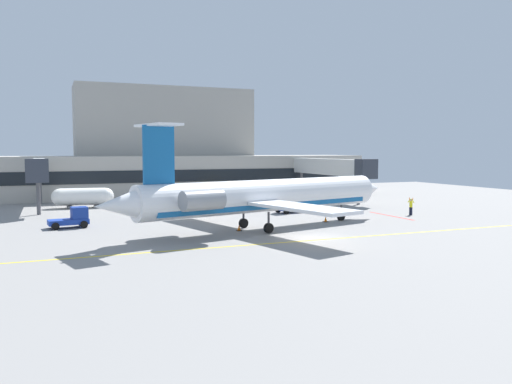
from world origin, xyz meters
TOP-DOWN VIEW (x-y plane):
  - ground at (0.00, -0.00)m, footprint 120.00×120.00m
  - terminal_building at (-5.85, 47.09)m, footprint 77.92×13.61m
  - jet_bridge_west at (18.49, 28.63)m, footprint 2.40×21.24m
  - jet_bridge_east at (-21.90, 30.79)m, footprint 2.40×17.01m
  - regional_jet at (-2.48, 5.76)m, footprint 31.70×23.56m
  - baggage_tug at (7.68, 22.86)m, footprint 4.57×3.76m
  - pushback_tractor at (-18.71, 13.76)m, footprint 3.79×2.33m
  - belt_loader at (5.39, 16.46)m, footprint 3.52×2.48m
  - fuel_tank at (-16.74, 31.30)m, footprint 7.68×2.74m
  - marshaller at (17.44, 9.28)m, footprint 0.39×0.80m
  - safety_cone_alpha at (-4.69, 5.95)m, footprint 0.47×0.47m
  - safety_cone_bravo at (5.65, 8.11)m, footprint 0.47×0.47m

SIDE VIEW (x-z plane):
  - ground at x=0.00m, z-range -0.10..0.00m
  - safety_cone_alpha at x=-4.69m, z-range -0.03..0.52m
  - safety_cone_bravo at x=5.65m, z-range -0.03..0.52m
  - pushback_tractor at x=-18.71m, z-range -0.08..1.88m
  - belt_loader at x=5.39m, z-range -0.09..1.95m
  - marshaller at x=17.44m, z-range 0.03..2.03m
  - baggage_tug at x=7.68m, z-range -0.12..2.26m
  - fuel_tank at x=-16.74m, z-range 0.15..2.70m
  - regional_jet at x=-2.48m, z-range -1.59..7.87m
  - jet_bridge_west at x=18.49m, z-range 1.74..7.98m
  - jet_bridge_east at x=-21.90m, z-range 1.83..8.28m
  - terminal_building at x=-5.85m, z-range -2.88..15.02m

